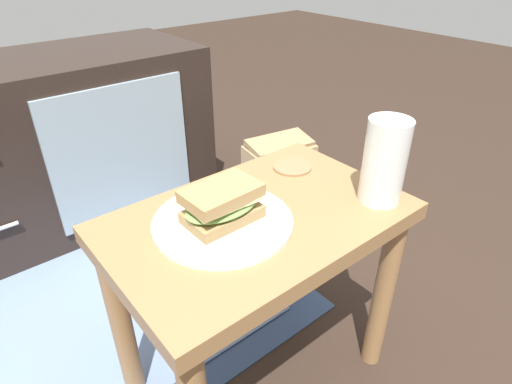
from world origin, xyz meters
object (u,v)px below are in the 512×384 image
at_px(plate, 223,222).
at_px(sandwich_front, 222,204).
at_px(paper_bag, 278,184).
at_px(tv_cabinet, 62,143).
at_px(beer_glass, 384,164).
at_px(coaster, 292,167).

relative_size(plate, sandwich_front, 1.76).
distance_m(sandwich_front, paper_bag, 0.75).
relative_size(tv_cabinet, beer_glass, 5.80).
bearing_deg(beer_glass, tv_cabinet, 105.86).
bearing_deg(beer_glass, plate, 156.48).
bearing_deg(beer_glass, coaster, 101.34).
height_order(tv_cabinet, beer_glass, beer_glass).
xyz_separation_m(beer_glass, coaster, (-0.04, 0.20, -0.08)).
relative_size(tv_cabinet, plate, 3.81).
height_order(tv_cabinet, plate, tv_cabinet).
xyz_separation_m(tv_cabinet, beer_glass, (0.30, -1.06, 0.25)).
relative_size(coaster, paper_bag, 0.26).
xyz_separation_m(sandwich_front, beer_glass, (0.28, -0.12, 0.04)).
bearing_deg(coaster, tv_cabinet, 106.90).
distance_m(tv_cabinet, paper_bag, 0.75).
distance_m(beer_glass, paper_bag, 0.70).
bearing_deg(sandwich_front, tv_cabinet, 90.94).
height_order(tv_cabinet, sandwich_front, tv_cabinet).
height_order(tv_cabinet, coaster, tv_cabinet).
xyz_separation_m(tv_cabinet, paper_bag, (0.54, -0.51, -0.13)).
height_order(sandwich_front, paper_bag, sandwich_front).
distance_m(tv_cabinet, plate, 0.95).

